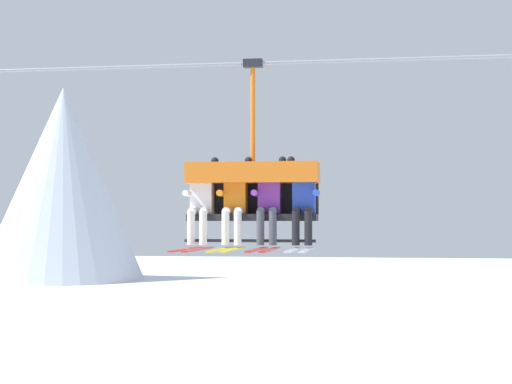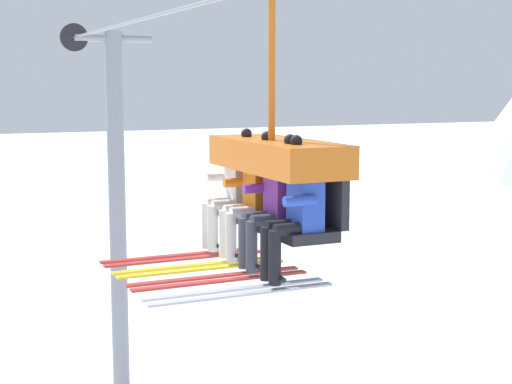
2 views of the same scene
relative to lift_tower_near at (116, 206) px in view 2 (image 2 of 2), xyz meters
name	(u,v)px [view 2 (image 2 of 2)]	position (x,y,z in m)	size (l,w,h in m)	color
lift_tower_near	(116,206)	(0.00, 0.00, 0.00)	(0.36, 1.88, 7.90)	gray
chairlift_chair	(278,169)	(9.35, -0.71, 1.76)	(1.91, 0.74, 2.67)	#232328
skier_white	(229,190)	(8.61, -0.92, 1.48)	(0.48, 1.70, 1.34)	silver
skier_orange	(248,196)	(9.11, -0.92, 1.48)	(0.48, 1.70, 1.34)	orange
skier_purple	(269,203)	(9.60, -0.92, 1.48)	(0.48, 1.70, 1.34)	purple
skier_blue	(293,211)	(10.10, -0.92, 1.48)	(0.48, 1.70, 1.34)	#2847B7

